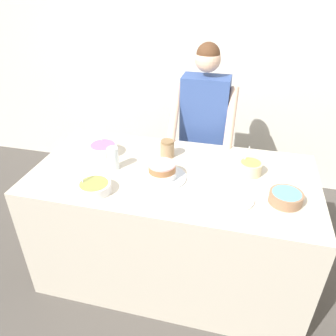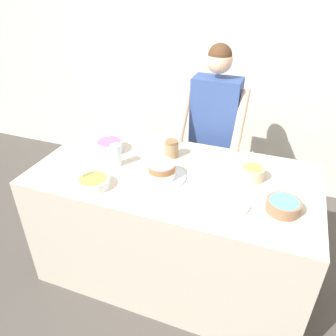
{
  "view_description": "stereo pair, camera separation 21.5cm",
  "coord_description": "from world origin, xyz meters",
  "px_view_note": "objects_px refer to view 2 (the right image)",
  "views": [
    {
      "loc": [
        0.42,
        -1.35,
        2.12
      ],
      "look_at": [
        -0.02,
        0.44,
        0.99
      ],
      "focal_mm": 35.0,
      "sensor_mm": 36.0,
      "label": 1
    },
    {
      "loc": [
        0.62,
        -1.28,
        2.12
      ],
      "look_at": [
        -0.02,
        0.44,
        0.99
      ],
      "focal_mm": 35.0,
      "sensor_mm": 36.0,
      "label": 2
    }
  ],
  "objects_px": {
    "frosting_bowl_yellow": "(252,173)",
    "stoneware_jar": "(172,149)",
    "frosting_bowl_purple": "(110,146)",
    "ceramic_plate": "(228,203)",
    "cake": "(162,172)",
    "frosting_bowl_olive": "(93,182)",
    "drinking_glass": "(116,155)",
    "frosting_bowl_blue": "(284,206)",
    "person_baker": "(214,125)"
  },
  "relations": [
    {
      "from": "frosting_bowl_olive",
      "to": "ceramic_plate",
      "type": "xyz_separation_m",
      "value": [
        0.84,
        0.12,
        -0.03
      ]
    },
    {
      "from": "ceramic_plate",
      "to": "person_baker",
      "type": "bearing_deg",
      "value": 108.84
    },
    {
      "from": "cake",
      "to": "frosting_bowl_blue",
      "type": "distance_m",
      "value": 0.78
    },
    {
      "from": "frosting_bowl_purple",
      "to": "frosting_bowl_yellow",
      "type": "bearing_deg",
      "value": -0.62
    },
    {
      "from": "frosting_bowl_purple",
      "to": "person_baker",
      "type": "bearing_deg",
      "value": 41.96
    },
    {
      "from": "frosting_bowl_blue",
      "to": "frosting_bowl_yellow",
      "type": "relative_size",
      "value": 1.12
    },
    {
      "from": "frosting_bowl_olive",
      "to": "person_baker",
      "type": "bearing_deg",
      "value": 63.62
    },
    {
      "from": "frosting_bowl_yellow",
      "to": "drinking_glass",
      "type": "height_order",
      "value": "frosting_bowl_yellow"
    },
    {
      "from": "person_baker",
      "to": "frosting_bowl_yellow",
      "type": "relative_size",
      "value": 9.5
    },
    {
      "from": "stoneware_jar",
      "to": "frosting_bowl_olive",
      "type": "bearing_deg",
      "value": -121.25
    },
    {
      "from": "frosting_bowl_yellow",
      "to": "stoneware_jar",
      "type": "bearing_deg",
      "value": 170.8
    },
    {
      "from": "person_baker",
      "to": "frosting_bowl_yellow",
      "type": "height_order",
      "value": "person_baker"
    },
    {
      "from": "cake",
      "to": "frosting_bowl_blue",
      "type": "bearing_deg",
      "value": -6.17
    },
    {
      "from": "ceramic_plate",
      "to": "stoneware_jar",
      "type": "relative_size",
      "value": 2.03
    },
    {
      "from": "frosting_bowl_yellow",
      "to": "stoneware_jar",
      "type": "relative_size",
      "value": 1.37
    },
    {
      "from": "frosting_bowl_yellow",
      "to": "stoneware_jar",
      "type": "height_order",
      "value": "frosting_bowl_yellow"
    },
    {
      "from": "frosting_bowl_blue",
      "to": "frosting_bowl_purple",
      "type": "relative_size",
      "value": 0.94
    },
    {
      "from": "frosting_bowl_olive",
      "to": "frosting_bowl_purple",
      "type": "distance_m",
      "value": 0.48
    },
    {
      "from": "frosting_bowl_yellow",
      "to": "stoneware_jar",
      "type": "distance_m",
      "value": 0.61
    },
    {
      "from": "frosting_bowl_blue",
      "to": "ceramic_plate",
      "type": "height_order",
      "value": "frosting_bowl_blue"
    },
    {
      "from": "frosting_bowl_purple",
      "to": "frosting_bowl_olive",
      "type": "bearing_deg",
      "value": -73.14
    },
    {
      "from": "person_baker",
      "to": "drinking_glass",
      "type": "xyz_separation_m",
      "value": [
        -0.51,
        -0.76,
        0.01
      ]
    },
    {
      "from": "person_baker",
      "to": "cake",
      "type": "bearing_deg",
      "value": -100.99
    },
    {
      "from": "frosting_bowl_purple",
      "to": "ceramic_plate",
      "type": "bearing_deg",
      "value": -18.96
    },
    {
      "from": "person_baker",
      "to": "stoneware_jar",
      "type": "bearing_deg",
      "value": -110.68
    },
    {
      "from": "frosting_bowl_yellow",
      "to": "ceramic_plate",
      "type": "relative_size",
      "value": 0.67
    },
    {
      "from": "cake",
      "to": "drinking_glass",
      "type": "relative_size",
      "value": 2.05
    },
    {
      "from": "person_baker",
      "to": "frosting_bowl_yellow",
      "type": "xyz_separation_m",
      "value": [
        0.41,
        -0.61,
        -0.02
      ]
    },
    {
      "from": "frosting_bowl_yellow",
      "to": "frosting_bowl_purple",
      "type": "bearing_deg",
      "value": 179.38
    },
    {
      "from": "stoneware_jar",
      "to": "person_baker",
      "type": "bearing_deg",
      "value": 69.32
    },
    {
      "from": "cake",
      "to": "frosting_bowl_purple",
      "type": "xyz_separation_m",
      "value": [
        -0.51,
        0.21,
        -0.0
      ]
    },
    {
      "from": "drinking_glass",
      "to": "frosting_bowl_olive",
      "type": "bearing_deg",
      "value": -92.35
    },
    {
      "from": "frosting_bowl_blue",
      "to": "stoneware_jar",
      "type": "height_order",
      "value": "stoneware_jar"
    },
    {
      "from": "drinking_glass",
      "to": "ceramic_plate",
      "type": "xyz_separation_m",
      "value": [
        0.83,
        -0.17,
        -0.07
      ]
    },
    {
      "from": "frosting_bowl_yellow",
      "to": "frosting_bowl_purple",
      "type": "xyz_separation_m",
      "value": [
        -1.07,
        0.01,
        -0.0
      ]
    },
    {
      "from": "frosting_bowl_blue",
      "to": "person_baker",
      "type": "bearing_deg",
      "value": 125.14
    },
    {
      "from": "cake",
      "to": "ceramic_plate",
      "type": "relative_size",
      "value": 1.26
    },
    {
      "from": "ceramic_plate",
      "to": "frosting_bowl_yellow",
      "type": "bearing_deg",
      "value": 74.63
    },
    {
      "from": "cake",
      "to": "frosting_bowl_olive",
      "type": "height_order",
      "value": "frosting_bowl_olive"
    },
    {
      "from": "cake",
      "to": "frosting_bowl_blue",
      "type": "relative_size",
      "value": 1.66
    },
    {
      "from": "frosting_bowl_blue",
      "to": "drinking_glass",
      "type": "relative_size",
      "value": 1.23
    },
    {
      "from": "frosting_bowl_blue",
      "to": "stoneware_jar",
      "type": "xyz_separation_m",
      "value": [
        -0.82,
        0.38,
        0.02
      ]
    },
    {
      "from": "cake",
      "to": "frosting_bowl_purple",
      "type": "distance_m",
      "value": 0.55
    },
    {
      "from": "frosting_bowl_blue",
      "to": "cake",
      "type": "bearing_deg",
      "value": 173.83
    },
    {
      "from": "frosting_bowl_olive",
      "to": "frosting_bowl_yellow",
      "type": "distance_m",
      "value": 1.03
    },
    {
      "from": "frosting_bowl_blue",
      "to": "drinking_glass",
      "type": "bearing_deg",
      "value": 173.91
    },
    {
      "from": "person_baker",
      "to": "cake",
      "type": "height_order",
      "value": "person_baker"
    },
    {
      "from": "stoneware_jar",
      "to": "cake",
      "type": "bearing_deg",
      "value": -82.81
    },
    {
      "from": "frosting_bowl_olive",
      "to": "ceramic_plate",
      "type": "bearing_deg",
      "value": 8.29
    },
    {
      "from": "frosting_bowl_purple",
      "to": "ceramic_plate",
      "type": "height_order",
      "value": "frosting_bowl_purple"
    }
  ]
}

